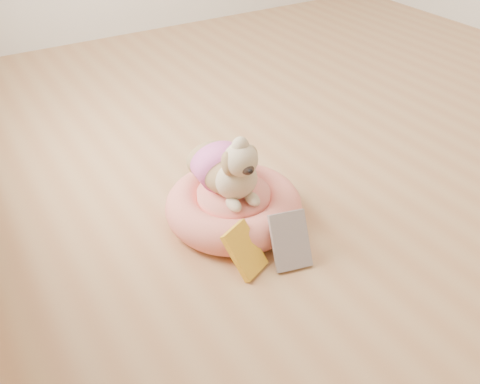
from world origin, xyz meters
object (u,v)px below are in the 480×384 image
book_yellow (245,250)px  book_white (290,241)px  dog (227,157)px  pet_bed (234,206)px

book_yellow → book_white: (0.17, -0.05, 0.01)m
dog → book_white: bearing=-76.2°
pet_bed → dog: (-0.01, 0.03, 0.22)m
pet_bed → book_yellow: bearing=-113.0°
pet_bed → book_white: (0.05, -0.33, 0.03)m
pet_bed → dog: dog is taller
pet_bed → book_white: size_ratio=2.62×
book_yellow → dog: bearing=47.0°
pet_bed → dog: bearing=115.1°
pet_bed → book_white: book_white is taller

